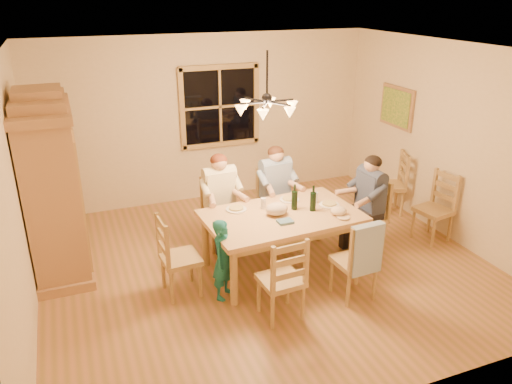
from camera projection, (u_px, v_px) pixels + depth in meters
name	position (u px, v px, depth m)	size (l,w,h in m)	color
floor	(266.00, 264.00, 6.49)	(5.50, 5.50, 0.00)	olive
ceiling	(267.00, 50.00, 5.47)	(5.50, 5.00, 0.02)	white
wall_back	(208.00, 119.00, 8.13)	(5.50, 0.02, 2.70)	beige
wall_left	(16.00, 199.00, 5.05)	(0.02, 5.00, 2.70)	beige
wall_right	(450.00, 142.00, 6.91)	(0.02, 5.00, 2.70)	beige
window	(220.00, 107.00, 8.10)	(1.30, 0.06, 1.30)	black
painting	(397.00, 107.00, 7.83)	(0.06, 0.78, 0.64)	#93643F
chandelier	(267.00, 106.00, 5.70)	(0.77, 0.68, 0.71)	black
armoire	(54.00, 191.00, 6.02)	(0.66, 1.40, 2.30)	#93643F
dining_table	(282.00, 221.00, 6.15)	(1.95, 1.26, 0.76)	tan
chair_far_left	(221.00, 226.00, 6.85)	(0.46, 0.45, 0.99)	#9C7C45
chair_far_right	(275.00, 215.00, 7.18)	(0.46, 0.45, 0.99)	#9C7C45
chair_near_left	(281.00, 292.00, 5.36)	(0.46, 0.45, 0.99)	#9C7C45
chair_near_right	(353.00, 273.00, 5.72)	(0.46, 0.45, 0.99)	#9C7C45
chair_end_left	(181.00, 270.00, 5.78)	(0.45, 0.46, 0.99)	#9C7C45
chair_end_right	(366.00, 228.00, 6.80)	(0.45, 0.46, 0.99)	#9C7C45
adult_woman	(220.00, 190.00, 6.65)	(0.41, 0.44, 0.87)	beige
adult_plaid_man	(276.00, 180.00, 6.97)	(0.41, 0.44, 0.87)	#355993
adult_slate_man	(370.00, 191.00, 6.59)	(0.44, 0.41, 0.87)	#384059
towel	(366.00, 249.00, 5.41)	(0.38, 0.10, 0.58)	#94ADC8
wine_bottle_a	(295.00, 197.00, 6.19)	(0.08, 0.08, 0.33)	black
wine_bottle_b	(313.00, 198.00, 6.16)	(0.08, 0.08, 0.33)	black
plate_woman	(236.00, 209.00, 6.23)	(0.26, 0.26, 0.02)	white
plate_plaid	(290.00, 200.00, 6.51)	(0.26, 0.26, 0.02)	white
plate_slate	(329.00, 205.00, 6.36)	(0.26, 0.26, 0.02)	white
wine_glass_a	(263.00, 203.00, 6.25)	(0.06, 0.06, 0.14)	silver
wine_glass_b	(315.00, 198.00, 6.42)	(0.06, 0.06, 0.14)	silver
cap	(339.00, 211.00, 6.08)	(0.20, 0.20, 0.11)	#D6B78F
napkin	(285.00, 222.00, 5.89)	(0.18, 0.14, 0.03)	slate
cloth_bundle	(277.00, 209.00, 6.07)	(0.28, 0.22, 0.15)	tan
child	(224.00, 259.00, 5.64)	(0.36, 0.23, 0.98)	#1A7176
chair_spare_front	(432.00, 220.00, 7.02)	(0.49, 0.51, 0.99)	#9C7C45
chair_spare_back	(389.00, 194.00, 7.90)	(0.55, 0.56, 0.99)	#9C7C45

